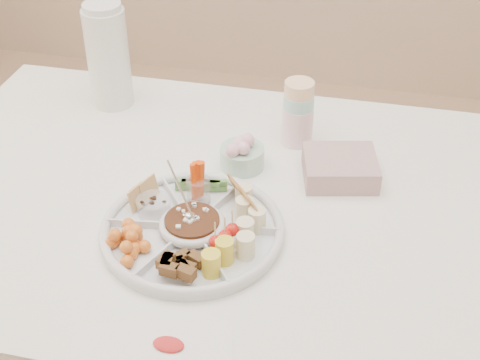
# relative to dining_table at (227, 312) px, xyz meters

# --- Properties ---
(dining_table) EXTENTS (1.52, 1.02, 0.76)m
(dining_table) POSITION_rel_dining_table_xyz_m (0.00, 0.00, 0.00)
(dining_table) COLOR white
(dining_table) RESTS_ON floor
(party_tray) EXTENTS (0.43, 0.43, 0.04)m
(party_tray) POSITION_rel_dining_table_xyz_m (-0.04, -0.14, 0.40)
(party_tray) COLOR silver
(party_tray) RESTS_ON dining_table
(bean_dip) EXTENTS (0.13, 0.13, 0.04)m
(bean_dip) POSITION_rel_dining_table_xyz_m (-0.04, -0.14, 0.41)
(bean_dip) COLOR black
(bean_dip) RESTS_ON party_tray
(tortillas) EXTENTS (0.11, 0.11, 0.06)m
(tortillas) POSITION_rel_dining_table_xyz_m (0.07, -0.06, 0.42)
(tortillas) COLOR #99642A
(tortillas) RESTS_ON party_tray
(carrot_cucumber) EXTENTS (0.12, 0.12, 0.09)m
(carrot_cucumber) POSITION_rel_dining_table_xyz_m (-0.05, -0.01, 0.44)
(carrot_cucumber) COLOR #F44909
(carrot_cucumber) RESTS_ON party_tray
(pita_raisins) EXTENTS (0.11, 0.11, 0.05)m
(pita_raisins) POSITION_rel_dining_table_xyz_m (-0.16, -0.09, 0.42)
(pita_raisins) COLOR #DEB866
(pita_raisins) RESTS_ON party_tray
(cherries) EXTENTS (0.14, 0.14, 0.05)m
(cherries) POSITION_rel_dining_table_xyz_m (-0.14, -0.22, 0.42)
(cherries) COLOR orange
(cherries) RESTS_ON party_tray
(granola_chunks) EXTENTS (0.11, 0.11, 0.04)m
(granola_chunks) POSITION_rel_dining_table_xyz_m (-0.02, -0.27, 0.42)
(granola_chunks) COLOR #4A2E1C
(granola_chunks) RESTS_ON party_tray
(banana_tomato) EXTENTS (0.14, 0.14, 0.10)m
(banana_tomato) POSITION_rel_dining_table_xyz_m (0.08, -0.19, 0.44)
(banana_tomato) COLOR #F9E87D
(banana_tomato) RESTS_ON party_tray
(cup_stack) EXTENTS (0.10, 0.10, 0.22)m
(cup_stack) POSITION_rel_dining_table_xyz_m (0.12, 0.27, 0.49)
(cup_stack) COLOR beige
(cup_stack) RESTS_ON dining_table
(thermos) EXTENTS (0.13, 0.13, 0.29)m
(thermos) POSITION_rel_dining_table_xyz_m (-0.40, 0.35, 0.53)
(thermos) COLOR silver
(thermos) RESTS_ON dining_table
(flower_bowl) EXTENTS (0.12, 0.12, 0.08)m
(flower_bowl) POSITION_rel_dining_table_xyz_m (0.01, 0.13, 0.42)
(flower_bowl) COLOR #93C9AE
(flower_bowl) RESTS_ON dining_table
(napkin_stack) EXTENTS (0.20, 0.18, 0.06)m
(napkin_stack) POSITION_rel_dining_table_xyz_m (0.24, 0.13, 0.41)
(napkin_stack) COLOR #B28A89
(napkin_stack) RESTS_ON dining_table
(placemat) EXTENTS (0.30, 0.16, 0.01)m
(placemat) POSITION_rel_dining_table_xyz_m (-0.03, -0.44, 0.38)
(placemat) COLOR white
(placemat) RESTS_ON dining_table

